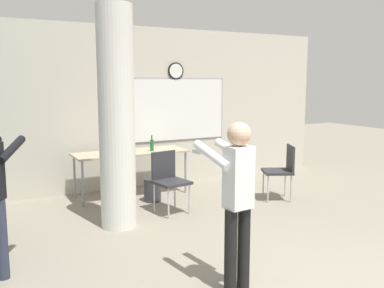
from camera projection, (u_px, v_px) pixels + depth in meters
name	position (u px, v px, depth m)	size (l,w,h in m)	color
wall_back	(131.00, 108.00, 7.46)	(8.00, 0.15, 2.80)	beige
support_pillar	(117.00, 119.00, 5.36)	(0.45, 0.45, 2.80)	silver
folding_table	(131.00, 155.00, 6.96)	(1.84, 0.66, 0.73)	tan
bottle_on_table	(152.00, 145.00, 7.02)	(0.06, 0.06, 0.26)	#1E6B2D
waste_bin	(152.00, 190.00, 6.69)	(0.27, 0.27, 0.36)	#38383D
chair_table_front	(169.00, 177.00, 6.09)	(0.51, 0.51, 0.87)	#2D2D33
chair_mid_room	(282.00, 168.00, 6.76)	(0.59, 0.59, 0.87)	#2D2D33
person_playing_front	(236.00, 193.00, 3.74)	(0.38, 0.59, 1.53)	black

